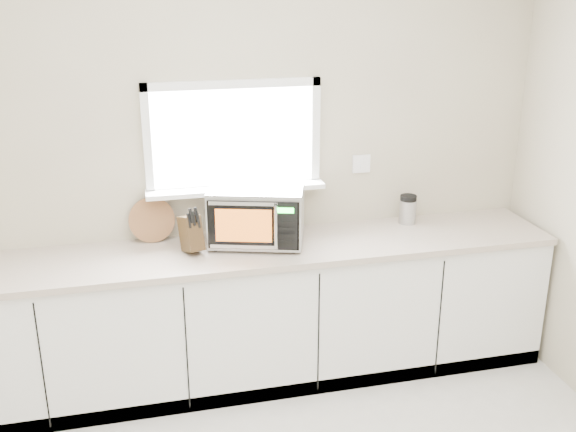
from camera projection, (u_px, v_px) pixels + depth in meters
name	position (u px, v px, depth m)	size (l,w,h in m)	color
back_wall	(234.00, 165.00, 4.24)	(4.00, 0.17, 2.70)	beige
cabinets	(245.00, 317.00, 4.28)	(3.92, 0.60, 0.88)	white
countertop	(244.00, 251.00, 4.12)	(3.92, 0.64, 0.04)	#BEAE9C
microwave	(257.00, 213.00, 4.15)	(0.67, 0.59, 0.36)	black
knife_block	(191.00, 233.00, 4.01)	(0.15, 0.22, 0.29)	#422F17
cutting_board	(152.00, 220.00, 4.18)	(0.28, 0.28, 0.02)	olive
coffee_grinder	(408.00, 209.00, 4.50)	(0.13, 0.13, 0.20)	#ADB0B4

